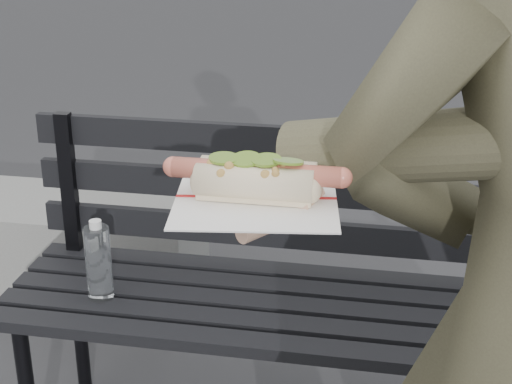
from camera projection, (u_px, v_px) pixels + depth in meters
park_bench at (299, 275)px, 1.99m from camera, size 1.50×0.44×0.88m
concrete_block at (36, 250)px, 2.85m from camera, size 1.20×0.40×0.40m
held_hotdog at (422, 156)px, 0.94m from camera, size 0.62×0.31×0.20m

